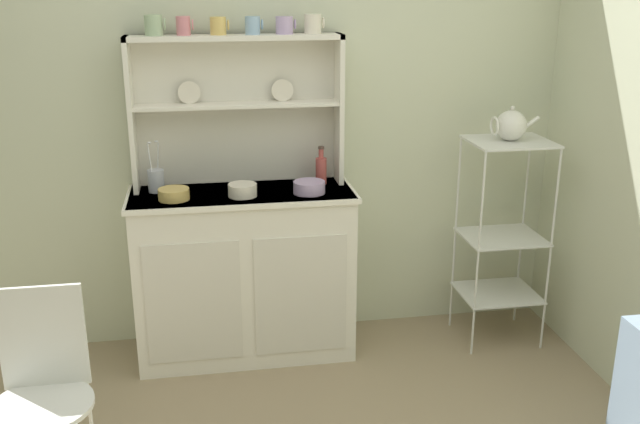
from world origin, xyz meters
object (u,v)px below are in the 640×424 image
object	(u,v)px
jam_bottle	(321,169)
porcelain_teapot	(511,125)
utensil_jar	(156,180)
hutch_cabinet	(245,272)
bowl_mixing_large	(174,194)
wire_chair	(42,381)
hutch_shelf_unit	(237,99)
cup_sage_0	(154,25)
bakers_rack	(503,223)

from	to	relation	value
jam_bottle	porcelain_teapot	world-z (taller)	porcelain_teapot
porcelain_teapot	utensil_jar	bearing A→B (deg)	175.25
hutch_cabinet	bowl_mixing_large	world-z (taller)	bowl_mixing_large
wire_chair	porcelain_teapot	bearing A→B (deg)	42.48
jam_bottle	utensil_jar	bearing A→B (deg)	-179.42
hutch_cabinet	jam_bottle	size ratio (longest dim) A/B	5.77
hutch_shelf_unit	jam_bottle	size ratio (longest dim) A/B	5.39
hutch_shelf_unit	cup_sage_0	distance (m)	0.52
bakers_rack	porcelain_teapot	distance (m)	0.52
hutch_shelf_unit	utensil_jar	xyz separation A→B (m)	(-0.41, -0.09, -0.37)
utensil_jar	wire_chair	bearing A→B (deg)	-108.72
bowl_mixing_large	jam_bottle	world-z (taller)	jam_bottle
bakers_rack	bowl_mixing_large	world-z (taller)	bakers_rack
wire_chair	jam_bottle	world-z (taller)	jam_bottle
bakers_rack	cup_sage_0	xyz separation A→B (m)	(-1.73, 0.19, 1.01)
bakers_rack	bowl_mixing_large	distance (m)	1.70
hutch_cabinet	utensil_jar	xyz separation A→B (m)	(-0.41, 0.08, 0.49)
cup_sage_0	jam_bottle	size ratio (longest dim) A/B	0.51
bakers_rack	porcelain_teapot	size ratio (longest dim) A/B	4.51
bowl_mixing_large	hutch_cabinet	bearing A→B (deg)	12.68
hutch_shelf_unit	bakers_rack	world-z (taller)	hutch_shelf_unit
bakers_rack	utensil_jar	size ratio (longest dim) A/B	4.33
utensil_jar	bakers_rack	bearing A→B (deg)	-4.75
hutch_shelf_unit	bakers_rack	distance (m)	1.52
utensil_jar	hutch_shelf_unit	bearing A→B (deg)	11.91
hutch_cabinet	porcelain_teapot	size ratio (longest dim) A/B	4.56
jam_bottle	hutch_shelf_unit	bearing A→B (deg)	169.20
hutch_cabinet	cup_sage_0	size ratio (longest dim) A/B	11.41
hutch_shelf_unit	hutch_cabinet	bearing A→B (deg)	-90.00
bakers_rack	bowl_mixing_large	size ratio (longest dim) A/B	7.46
cup_sage_0	utensil_jar	bearing A→B (deg)	-131.78
jam_bottle	wire_chair	bearing A→B (deg)	-137.08
hutch_shelf_unit	bowl_mixing_large	world-z (taller)	hutch_shelf_unit
hutch_shelf_unit	porcelain_teapot	world-z (taller)	hutch_shelf_unit
bakers_rack	utensil_jar	xyz separation A→B (m)	(-1.77, 0.15, 0.28)
wire_chair	porcelain_teapot	size ratio (longest dim) A/B	3.47
hutch_shelf_unit	cup_sage_0	xyz separation A→B (m)	(-0.37, -0.04, 0.36)
jam_bottle	utensil_jar	xyz separation A→B (m)	(-0.83, -0.01, -0.02)
hutch_shelf_unit	wire_chair	xyz separation A→B (m)	(-0.79, -1.20, -0.80)
wire_chair	jam_bottle	distance (m)	1.70
hutch_cabinet	jam_bottle	distance (m)	0.66
utensil_jar	cup_sage_0	bearing A→B (deg)	48.22
hutch_cabinet	utensil_jar	bearing A→B (deg)	169.30
bakers_rack	hutch_cabinet	bearing A→B (deg)	177.09
hutch_shelf_unit	bowl_mixing_large	bearing A→B (deg)	-143.82
wire_chair	utensil_jar	distance (m)	1.24
jam_bottle	cup_sage_0	bearing A→B (deg)	177.38
porcelain_teapot	bowl_mixing_large	bearing A→B (deg)	-179.85
bowl_mixing_large	porcelain_teapot	world-z (taller)	porcelain_teapot
hutch_cabinet	cup_sage_0	bearing A→B (deg)	161.86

